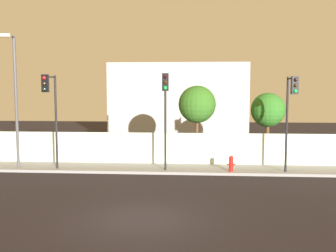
# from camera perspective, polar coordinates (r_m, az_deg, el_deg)

# --- Properties ---
(ground_plane) EXTENTS (80.00, 80.00, 0.00)m
(ground_plane) POSITION_cam_1_polar(r_m,az_deg,el_deg) (14.14, -3.74, -13.28)
(ground_plane) COLOR black
(sidewalk) EXTENTS (36.00, 2.40, 0.15)m
(sidewalk) POSITION_cam_1_polar(r_m,az_deg,el_deg) (22.00, -0.83, -6.24)
(sidewalk) COLOR gray
(sidewalk) RESTS_ON ground
(perimeter_wall) EXTENTS (36.00, 0.18, 1.80)m
(perimeter_wall) POSITION_cam_1_polar(r_m,az_deg,el_deg) (23.10, -0.56, -3.22)
(perimeter_wall) COLOR silver
(perimeter_wall) RESTS_ON sidewalk
(traffic_light_left) EXTENTS (0.35, 1.19, 5.17)m
(traffic_light_left) POSITION_cam_1_polar(r_m,az_deg,el_deg) (20.40, -0.39, 3.62)
(traffic_light_left) COLOR black
(traffic_light_left) RESTS_ON sidewalk
(traffic_light_center) EXTENTS (0.34, 1.62, 5.11)m
(traffic_light_center) POSITION_cam_1_polar(r_m,az_deg,el_deg) (21.52, -16.74, 3.43)
(traffic_light_center) COLOR black
(traffic_light_center) RESTS_ON sidewalk
(traffic_light_right) EXTENTS (0.37, 1.15, 5.01)m
(traffic_light_right) POSITION_cam_1_polar(r_m,az_deg,el_deg) (20.93, 17.46, 3.11)
(traffic_light_right) COLOR black
(traffic_light_right) RESTS_ON sidewalk
(street_lamp_curbside) EXTENTS (0.63, 1.73, 7.24)m
(street_lamp_curbside) POSITION_cam_1_polar(r_m,az_deg,el_deg) (23.05, -21.44, 4.66)
(street_lamp_curbside) COLOR #4C4C51
(street_lamp_curbside) RESTS_ON sidewalk
(fire_hydrant) EXTENTS (0.44, 0.26, 0.85)m
(fire_hydrant) POSITION_cam_1_polar(r_m,az_deg,el_deg) (21.14, 9.19, -5.33)
(fire_hydrant) COLOR red
(fire_hydrant) RESTS_ON sidewalk
(roadside_tree_leftmost) EXTENTS (2.26, 2.26, 4.73)m
(roadside_tree_leftmost) POSITION_cam_1_polar(r_m,az_deg,el_deg) (23.68, 4.26, 3.13)
(roadside_tree_leftmost) COLOR brown
(roadside_tree_leftmost) RESTS_ON ground
(roadside_tree_midleft) EXTENTS (2.04, 2.04, 4.30)m
(roadside_tree_midleft) POSITION_cam_1_polar(r_m,az_deg,el_deg) (24.09, 14.35, 2.23)
(roadside_tree_midleft) COLOR brown
(roadside_tree_midleft) RESTS_ON ground
(low_building_distant) EXTENTS (12.34, 6.00, 6.80)m
(low_building_distant) POSITION_cam_1_polar(r_m,az_deg,el_deg) (36.81, 1.60, 3.70)
(low_building_distant) COLOR #ADADAD
(low_building_distant) RESTS_ON ground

